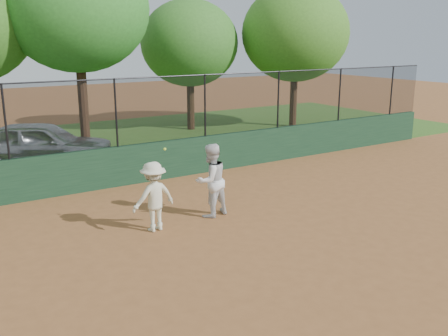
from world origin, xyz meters
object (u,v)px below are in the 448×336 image
parked_car (41,145)px  tree_3 (190,43)px  tree_4 (296,33)px  player_main (154,197)px  player_second (211,180)px  tree_2 (76,8)px

parked_car → tree_3: tree_3 is taller
tree_3 → tree_4: size_ratio=0.89×
tree_4 → player_main: bearing=-142.3°
parked_car → tree_3: bearing=-36.7°
player_second → tree_3: bearing=-127.2°
player_second → tree_2: bearing=-97.9°
player_second → tree_4: bearing=-149.3°
player_main → tree_4: 15.40m
player_second → player_main: 1.61m
player_second → player_main: bearing=-6.2°
player_second → tree_4: size_ratio=0.27×
player_second → player_main: size_ratio=0.93×
player_second → player_main: (-1.60, -0.12, -0.11)m
player_main → tree_4: bearing=37.7°
parked_car → tree_4: (12.64, 1.89, 3.71)m
parked_car → player_second: size_ratio=2.60×
parked_car → tree_2: (1.99, 1.54, 4.54)m
parked_car → player_main: player_main is taller
player_main → tree_2: tree_2 is taller
tree_4 → tree_3: bearing=157.3°
player_main → player_second: bearing=4.5°
player_second → tree_3: size_ratio=0.30×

